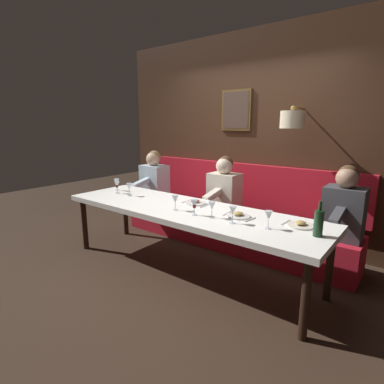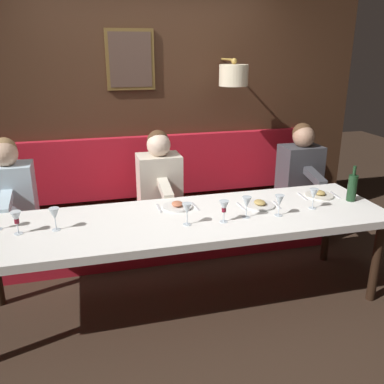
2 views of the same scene
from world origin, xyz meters
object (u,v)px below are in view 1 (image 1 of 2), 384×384
wine_glass_0 (269,216)px  wine_glass_6 (129,187)px  wine_glass_4 (175,200)px  wine_glass_3 (194,204)px  wine_glass_2 (117,185)px  diner_nearest (344,206)px  wine_bottle (319,223)px  wine_glass_5 (117,182)px  diner_middle (154,177)px  wine_glass_1 (233,211)px  diner_near (224,188)px  wine_glass_7 (212,206)px  dining_table (186,213)px

wine_glass_0 → wine_glass_6: bearing=87.3°
wine_glass_4 → wine_glass_6: size_ratio=1.00×
wine_glass_3 → wine_glass_2: bearing=83.4°
wine_glass_2 → wine_glass_6: bearing=-90.1°
diner_nearest → wine_bottle: (-0.88, 0.01, 0.04)m
wine_glass_5 → wine_bottle: wine_bottle is taller
diner_middle → wine_glass_4: size_ratio=4.82×
wine_glass_4 → diner_middle: bearing=52.5°
wine_glass_0 → wine_glass_1: bearing=101.3°
diner_near → wine_glass_7: size_ratio=4.82×
wine_glass_4 → wine_bottle: size_ratio=0.55×
dining_table → wine_glass_0: size_ratio=18.99×
wine_glass_0 → dining_table: bearing=85.5°
wine_glass_1 → wine_glass_7: 0.25m
dining_table → wine_glass_3: wine_glass_3 is taller
wine_glass_4 → wine_glass_5: size_ratio=1.00×
dining_table → wine_glass_0: bearing=-94.5°
dining_table → wine_glass_4: 0.22m
wine_glass_0 → wine_glass_2: 2.20m
wine_glass_4 → wine_glass_6: same height
wine_glass_1 → wine_glass_7: (0.03, 0.25, 0.00)m
diner_nearest → wine_bottle: 0.88m
wine_glass_7 → dining_table: bearing=74.8°
wine_glass_1 → wine_glass_7: size_ratio=1.00×
wine_glass_7 → diner_middle: bearing=60.8°
diner_nearest → wine_glass_5: (-0.76, 2.77, 0.04)m
wine_glass_3 → wine_glass_6: same height
dining_table → wine_glass_1: (-0.14, -0.68, 0.17)m
wine_glass_1 → wine_glass_5: 2.04m
wine_glass_5 → wine_glass_6: size_ratio=1.00×
diner_middle → wine_glass_2: 0.89m
wine_glass_1 → diner_nearest: bearing=-36.0°
wine_glass_3 → wine_bottle: wine_bottle is taller
dining_table → diner_middle: size_ratio=3.94×
wine_glass_2 → wine_glass_5: same height
wine_glass_5 → wine_glass_7: same height
diner_nearest → wine_glass_1: size_ratio=4.82×
wine_glass_5 → wine_glass_0: bearing=-95.0°
wine_glass_4 → wine_glass_0: bearing=-87.0°
diner_middle → wine_glass_4: bearing=-127.5°
diner_middle → wine_glass_4: (-1.02, -1.33, 0.04)m
diner_nearest → wine_glass_3: (-1.04, 1.19, 0.04)m
wine_glass_1 → wine_glass_6: same height
dining_table → wine_glass_4: size_ratio=18.99×
wine_glass_0 → wine_glass_1: (-0.07, 0.33, 0.00)m
wine_glass_4 → wine_bottle: 1.45m
dining_table → diner_nearest: 1.68m
diner_nearest → wine_glass_0: 1.05m
wine_glass_7 → wine_glass_4: bearing=92.2°
wine_glass_3 → wine_bottle: size_ratio=0.55×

